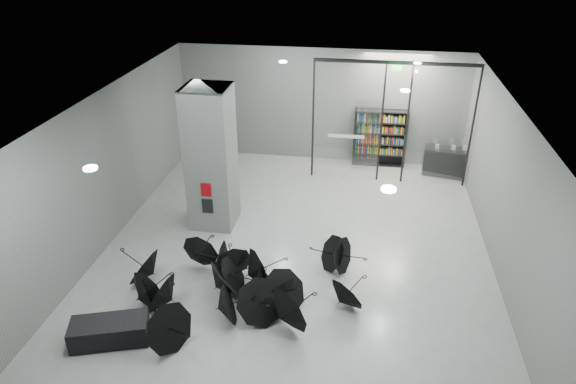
% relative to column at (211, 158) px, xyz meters
% --- Properties ---
extents(room, '(14.00, 14.02, 4.01)m').
position_rel_column_xyz_m(room, '(2.50, -2.00, 0.84)').
color(room, gray).
rests_on(room, ground).
extents(column, '(1.20, 1.20, 4.00)m').
position_rel_column_xyz_m(column, '(0.00, 0.00, 0.00)').
color(column, slate).
rests_on(column, ground).
extents(fire_cabinet, '(0.28, 0.04, 0.38)m').
position_rel_column_xyz_m(fire_cabinet, '(0.00, -0.62, -0.65)').
color(fire_cabinet, '#A50A07').
rests_on(fire_cabinet, column).
extents(info_panel, '(0.30, 0.03, 0.42)m').
position_rel_column_xyz_m(info_panel, '(0.00, -0.62, -1.15)').
color(info_panel, black).
rests_on(info_panel, column).
extents(exit_sign, '(0.30, 0.06, 0.15)m').
position_rel_column_xyz_m(exit_sign, '(4.90, 3.30, 1.82)').
color(exit_sign, '#0CE533').
rests_on(exit_sign, room).
extents(glass_partition, '(5.06, 0.08, 4.00)m').
position_rel_column_xyz_m(glass_partition, '(4.89, 3.50, 0.18)').
color(glass_partition, silver).
rests_on(glass_partition, ground).
extents(bench, '(1.68, 1.11, 0.50)m').
position_rel_column_xyz_m(bench, '(-0.80, -4.97, -1.75)').
color(bench, black).
rests_on(bench, ground).
extents(bookshelf, '(1.85, 0.41, 2.02)m').
position_rel_column_xyz_m(bookshelf, '(4.63, 4.75, -0.99)').
color(bookshelf, black).
rests_on(bookshelf, ground).
extents(shop_counter, '(1.68, 0.92, 0.95)m').
position_rel_column_xyz_m(shop_counter, '(6.96, 4.23, -1.52)').
color(shop_counter, black).
rests_on(shop_counter, ground).
extents(umbrella_cluster, '(5.87, 4.56, 1.31)m').
position_rel_column_xyz_m(umbrella_cluster, '(1.45, -3.33, -1.69)').
color(umbrella_cluster, black).
rests_on(umbrella_cluster, ground).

